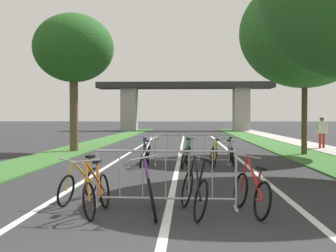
% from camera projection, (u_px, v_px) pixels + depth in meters
% --- Properties ---
extents(grass_verge_left, '(2.07, 56.17, 0.05)m').
position_uv_depth(grass_verge_left, '(101.00, 142.00, 27.42)').
color(grass_verge_left, '#386B2D').
rests_on(grass_verge_left, ground).
extents(grass_verge_right, '(2.07, 56.17, 0.05)m').
position_uv_depth(grass_verge_right, '(266.00, 142.00, 26.93)').
color(grass_verge_right, '#386B2D').
rests_on(grass_verge_right, ground).
extents(sidewalk_path_right, '(1.76, 56.17, 0.08)m').
position_uv_depth(sidewalk_path_right, '(296.00, 142.00, 26.84)').
color(sidewalk_path_right, '#ADA89E').
rests_on(sidewalk_path_right, ground).
extents(lane_stripe_center, '(0.14, 32.49, 0.01)m').
position_uv_depth(lane_stripe_center, '(181.00, 151.00, 20.45)').
color(lane_stripe_center, silver).
rests_on(lane_stripe_center, ground).
extents(lane_stripe_right_lane, '(0.14, 32.49, 0.01)m').
position_uv_depth(lane_stripe_right_lane, '(229.00, 151.00, 20.34)').
color(lane_stripe_right_lane, silver).
rests_on(lane_stripe_right_lane, ground).
extents(lane_stripe_left_lane, '(0.14, 32.49, 0.01)m').
position_uv_depth(lane_stripe_left_lane, '(133.00, 151.00, 20.56)').
color(lane_stripe_left_lane, silver).
rests_on(lane_stripe_left_lane, ground).
extents(overpass_bridge, '(20.68, 3.34, 5.69)m').
position_uv_depth(overpass_bridge, '(185.00, 97.00, 50.50)').
color(overpass_bridge, '#2D2D30').
rests_on(overpass_bridge, ground).
extents(tree_left_cypress_far, '(3.74, 3.74, 6.44)m').
position_uv_depth(tree_left_cypress_far, '(74.00, 49.00, 19.89)').
color(tree_left_cypress_far, brown).
rests_on(tree_left_cypress_far, ground).
extents(tree_right_pine_far, '(5.54, 5.54, 7.58)m').
position_uv_depth(tree_right_pine_far, '(305.00, 33.00, 18.11)').
color(tree_right_pine_far, '#4C3823').
rests_on(tree_right_pine_far, ground).
extents(crowd_barrier_nearest, '(2.57, 0.51, 1.05)m').
position_uv_depth(crowd_barrier_nearest, '(166.00, 179.00, 7.65)').
color(crowd_barrier_nearest, '#ADADB2').
rests_on(crowd_barrier_nearest, ground).
extents(crowd_barrier_second, '(2.58, 0.55, 1.05)m').
position_uv_depth(crowd_barrier_second, '(192.00, 150.00, 14.46)').
color(crowd_barrier_second, '#ADADB2').
rests_on(crowd_barrier_second, ground).
extents(bicycle_yellow_0, '(0.48, 1.73, 0.94)m').
position_uv_depth(bicycle_yellow_0, '(213.00, 156.00, 13.97)').
color(bicycle_yellow_0, black).
rests_on(bicycle_yellow_0, ground).
extents(bicycle_teal_1, '(0.48, 1.70, 0.96)m').
position_uv_depth(bicycle_teal_1, '(231.00, 153.00, 14.95)').
color(bicycle_teal_1, black).
rests_on(bicycle_teal_1, ground).
extents(bicycle_black_2, '(0.57, 1.77, 1.01)m').
position_uv_depth(bicycle_black_2, '(194.00, 191.00, 7.15)').
color(bicycle_black_2, black).
rests_on(bicycle_black_2, ground).
extents(bicycle_white_3, '(0.50, 1.73, 0.90)m').
position_uv_depth(bicycle_white_3, '(232.00, 156.00, 13.95)').
color(bicycle_white_3, black).
rests_on(bicycle_white_3, ground).
extents(bicycle_blue_4, '(0.62, 1.72, 1.00)m').
position_uv_depth(bicycle_blue_4, '(146.00, 152.00, 15.08)').
color(bicycle_blue_4, black).
rests_on(bicycle_blue_4, ground).
extents(bicycle_silver_5, '(0.56, 1.70, 0.99)m').
position_uv_depth(bicycle_silver_5, '(145.00, 155.00, 14.11)').
color(bicycle_silver_5, black).
rests_on(bicycle_silver_5, ground).
extents(bicycle_orange_6, '(0.48, 1.59, 0.98)m').
position_uv_depth(bicycle_orange_6, '(97.00, 193.00, 7.19)').
color(bicycle_orange_6, black).
rests_on(bicycle_orange_6, ground).
extents(bicycle_purple_7, '(0.47, 1.68, 1.05)m').
position_uv_depth(bicycle_purple_7, '(151.00, 192.00, 7.12)').
color(bicycle_purple_7, black).
rests_on(bicycle_purple_7, ground).
extents(bicycle_red_8, '(0.51, 1.62, 0.99)m').
position_uv_depth(bicycle_red_8, '(251.00, 193.00, 7.22)').
color(bicycle_red_8, black).
rests_on(bicycle_red_8, ground).
extents(bicycle_green_9, '(0.59, 1.68, 0.98)m').
position_uv_depth(bicycle_green_9, '(186.00, 156.00, 13.99)').
color(bicycle_green_9, black).
rests_on(bicycle_green_9, ground).
extents(bicycle_yellow_10, '(0.53, 1.66, 0.89)m').
position_uv_depth(bicycle_yellow_10, '(80.00, 184.00, 8.27)').
color(bicycle_yellow_10, black).
rests_on(bicycle_yellow_10, ground).
extents(pedestrian_in_red_jacket, '(0.59, 0.32, 1.63)m').
position_uv_depth(pedestrian_in_red_jacket, '(322.00, 130.00, 21.41)').
color(pedestrian_in_red_jacket, '#B21E1E').
rests_on(pedestrian_in_red_jacket, ground).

